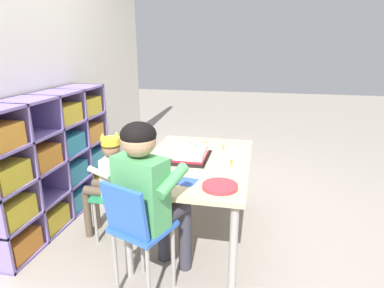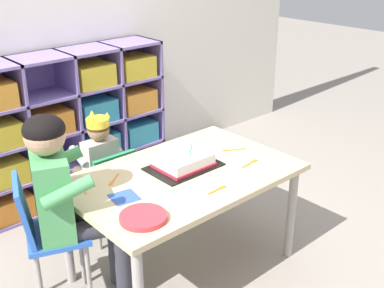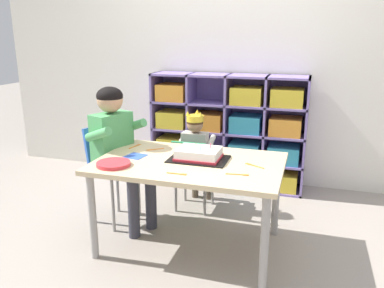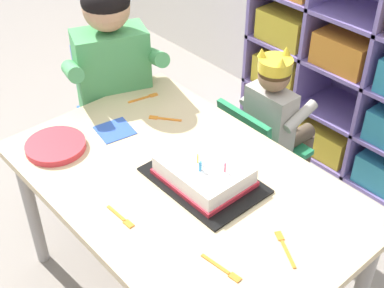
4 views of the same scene
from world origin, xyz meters
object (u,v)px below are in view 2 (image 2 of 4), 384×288
Objects in this scene: adult_helper_seated at (66,192)px; classroom_chair_adult_side at (46,232)px; birthday_cake_on_tray at (184,162)px; fork_near_cake_tray at (114,180)px; activity_table at (183,184)px; classroom_chair_blue at (108,185)px; fork_by_napkin at (218,189)px; child_with_crown at (97,159)px; fork_beside_plate_stack at (250,163)px; paper_plate_stack at (143,217)px; fork_scattered_mid_table at (233,150)px; fork_near_child_seat at (81,188)px.

classroom_chair_adult_side is at bearing 90.00° from adult_helper_seated.
classroom_chair_adult_side is at bearing 168.90° from birthday_cake_on_tray.
adult_helper_seated is at bearing -90.00° from classroom_chair_adult_side.
birthday_cake_on_tray is 3.47× the size of fork_near_cake_tray.
activity_table is 1.62× the size of classroom_chair_adult_side.
birthday_cake_on_tray is at bearing 45.46° from activity_table.
classroom_chair_blue is 4.99× the size of fork_by_napkin.
classroom_chair_adult_side is 0.23m from adult_helper_seated.
child_with_crown is 0.97m from fork_beside_plate_stack.
fork_by_napkin is at bearing -101.41° from classroom_chair_adult_side.
fork_near_cake_tray is 0.55m from fork_by_napkin.
fork_by_napkin is at bearing -3.44° from paper_plate_stack.
fork_beside_plate_stack is at bearing -87.43° from adult_helper_seated.
paper_plate_stack reaches higher than fork_by_napkin.
paper_plate_stack is at bearing -134.21° from fork_scattered_mid_table.
fork_by_napkin is (0.34, -0.44, -0.00)m from fork_near_cake_tray.
fork_beside_plate_stack is at bearing -78.10° from fork_scattered_mid_table.
classroom_chair_blue is 4.70× the size of fork_scattered_mid_table.
child_with_crown is 0.94m from paper_plate_stack.
adult_helper_seated is 0.67m from birthday_cake_on_tray.
fork_beside_plate_stack is (0.51, -0.82, 0.10)m from child_with_crown.
child_with_crown is at bearing 107.87° from birthday_cake_on_tray.
fork_scattered_mid_table is at bearing -113.61° from fork_beside_plate_stack.
adult_helper_seated reaches higher than fork_near_child_seat.
birthday_cake_on_tray is (0.77, -0.15, 0.19)m from classroom_chair_adult_side.
classroom_chair_adult_side is (-0.72, 0.20, -0.09)m from activity_table.
paper_plate_stack reaches higher than classroom_chair_blue.
fork_scattered_mid_table is at bearing 138.42° from classroom_chair_blue.
fork_near_cake_tray is (-0.69, 0.34, 0.00)m from fork_beside_plate_stack.
fork_near_child_seat is at bearing 52.00° from child_with_crown.
classroom_chair_adult_side is 1.16m from fork_scattered_mid_table.
classroom_chair_adult_side reaches higher than birthday_cake_on_tray.
activity_table is 0.40m from fork_beside_plate_stack.
adult_helper_seated reaches higher than classroom_chair_adult_side.
child_with_crown reaches higher than fork_near_cake_tray.
fork_scattered_mid_table reaches higher than classroom_chair_blue.
classroom_chair_adult_side is 0.81m from birthday_cake_on_tray.
paper_plate_stack is at bearing -5.39° from fork_by_napkin.
birthday_cake_on_tray is 2.80× the size of fork_beside_plate_stack.
adult_helper_seated is at bearing -36.00° from fork_by_napkin.
birthday_cake_on_tray is at bearing 30.17° from paper_plate_stack.
fork_beside_plate_stack is 1.24× the size of fork_near_cake_tray.
adult_helper_seated reaches higher than fork_beside_plate_stack.
fork_beside_plate_stack is 0.77m from fork_near_cake_tray.
fork_scattered_mid_table is at bearing -3.06° from birthday_cake_on_tray.
classroom_chair_adult_side reaches higher than fork_scattered_mid_table.
fork_near_child_seat is (-0.06, 0.45, -0.01)m from paper_plate_stack.
activity_table is 3.14× the size of birthday_cake_on_tray.
fork_near_child_seat is (-0.35, -0.44, 0.10)m from child_with_crown.
fork_scattered_mid_table is (0.92, -0.19, 0.00)m from fork_near_child_seat.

